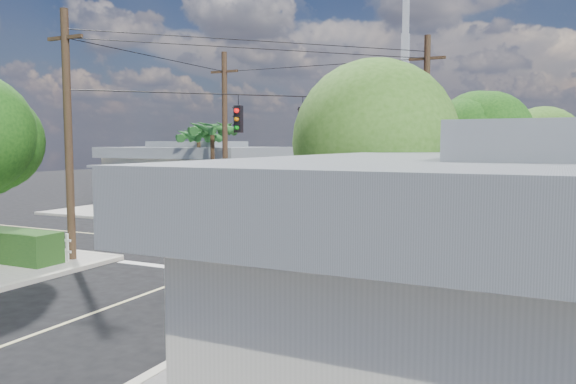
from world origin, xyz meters
The scene contains 16 objects.
ground centered at (0.00, 0.00, 0.00)m, with size 120.00×120.00×0.00m, color black.
sidewalk_ne centered at (10.88, 10.88, 0.07)m, with size 14.12×14.12×0.14m.
sidewalk_nw centered at (-10.88, 10.88, 0.07)m, with size 14.12×14.12×0.14m.
road_markings centered at (0.00, -1.47, 0.01)m, with size 32.00×32.00×0.01m.
building_nw centered at (-12.00, 12.46, 2.22)m, with size 10.80×10.20×4.30m.
radio_tower centered at (0.50, 20.00, 5.64)m, with size 0.80×0.80×17.00m.
tree_ne_front centered at (7.21, 6.76, 4.77)m, with size 4.21×4.14×6.66m.
tree_ne_back centered at (9.81, 8.96, 4.19)m, with size 3.77×3.66×5.82m.
tree_se centered at (7.01, -7.24, 4.04)m, with size 3.67×3.54×5.62m.
palm_nw_front centered at (-7.50, 7.50, 5.04)m, with size 3.01×3.08×5.59m.
palm_nw_back centered at (-9.50, 9.00, 4.67)m, with size 3.01×3.08×5.19m.
utility_poles centered at (-1.58, 1.60, 4.67)m, with size 12.00×10.68×9.00m.
picket_fence centered at (-7.80, -5.60, 0.68)m, with size 5.94×0.06×1.00m.
vending_boxes centered at (6.50, 6.20, 0.69)m, with size 1.90×0.50×1.10m.
delivery_truck centered at (0.79, 0.18, 1.79)m, with size 2.74×8.19×3.52m.
parked_car centered at (9.68, 2.32, 0.70)m, with size 2.34×5.07×1.41m, color silver.
Camera 1 is at (10.54, -19.83, 4.32)m, focal length 35.00 mm.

